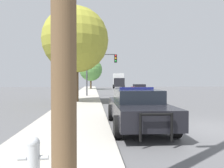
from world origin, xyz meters
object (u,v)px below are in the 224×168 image
Objects in this scene: tree_sidewalk_far at (91,70)px; car_background_oncoming at (139,88)px; box_truck at (118,81)px; fire_hydrant at (33,156)px; police_car at (137,107)px; tree_sidewalk_near at (76,40)px; traffic_light at (99,65)px.

car_background_oncoming is at bearing -59.54° from tree_sidewalk_far.
fire_hydrant is at bearing 85.17° from box_truck.
car_background_oncoming is 0.66× the size of box_truck.
police_car is at bearing 87.99° from box_truck.
car_background_oncoming is 17.29m from tree_sidewalk_near.
police_car is 10.49m from tree_sidewalk_near.
car_background_oncoming is (5.16, 23.69, -0.09)m from police_car.
tree_sidewalk_far reaches higher than police_car.
tree_sidewalk_near is at bearing -91.89° from tree_sidewalk_far.
tree_sidewalk_near is at bearing 91.52° from fire_hydrant.
tree_sidewalk_near reaches higher than fire_hydrant.
fire_hydrant is at bearing -90.75° from tree_sidewalk_far.
traffic_light is at bearing 54.73° from car_background_oncoming.
traffic_light is 1.02× the size of car_background_oncoming.
box_truck reaches higher than car_background_oncoming.
box_truck is (4.02, 40.96, 1.01)m from police_car.
tree_sidewalk_near reaches higher than box_truck.
fire_hydrant is at bearing -94.81° from traffic_light.
police_car is at bearing -71.40° from tree_sidewalk_near.
traffic_light is 0.68× the size of box_truck.
tree_sidewalk_near reaches higher than traffic_light.
tree_sidewalk_far is 27.08m from tree_sidewalk_near.
traffic_light is at bearing -85.40° from police_car.
police_car is 24.25m from car_background_oncoming.
tree_sidewalk_far is (-6.19, -4.80, 2.21)m from box_truck.
fire_hydrant is at bearing 59.61° from police_car.
car_background_oncoming is at bearing -101.27° from police_car.
car_background_oncoming is at bearing 51.76° from traffic_light.
tree_sidewalk_far reaches higher than traffic_light.
box_truck reaches higher than fire_hydrant.
car_background_oncoming is at bearing 97.36° from box_truck.
fire_hydrant is 40.74m from tree_sidewalk_far.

